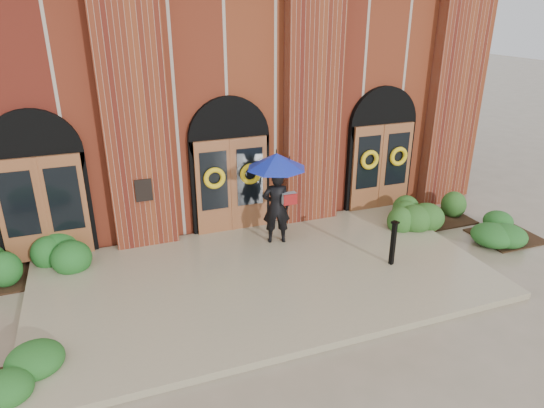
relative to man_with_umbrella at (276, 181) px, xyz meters
name	(u,v)px	position (x,y,z in m)	size (l,w,h in m)	color
ground	(267,284)	(-0.83, -1.63, -1.78)	(90.00, 90.00, 0.00)	gray
landing	(265,278)	(-0.83, -1.48, -1.71)	(10.00, 5.30, 0.15)	gray
church_building	(182,74)	(-0.83, 7.15, 1.72)	(16.20, 12.53, 7.00)	maroon
man_with_umbrella	(276,181)	(0.00, 0.00, 0.00)	(1.78, 1.78, 2.33)	black
metal_post	(393,242)	(2.10, -2.03, -1.07)	(0.19, 0.19, 1.08)	black
hedge_wall_left	(17,264)	(-6.03, 0.57, -1.41)	(2.88, 1.15, 0.74)	#1C551D
hedge_wall_right	(422,211)	(4.37, -0.07, -1.43)	(2.79, 1.11, 0.71)	#27521D
hedge_front_right	(507,228)	(5.96, -1.63, -1.53)	(1.45, 1.24, 0.51)	#1E521D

